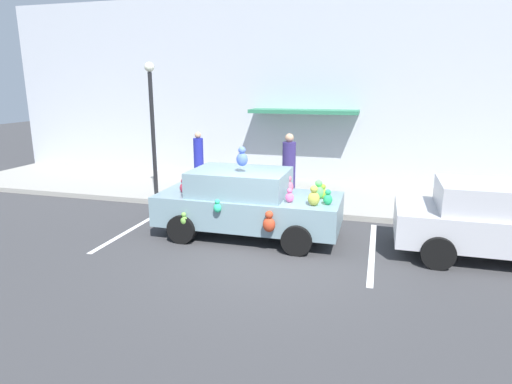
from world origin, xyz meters
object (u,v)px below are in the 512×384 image
plush_covered_car (247,202)px  parked_sedan_behind (502,221)px  pedestrian_near_shopfront (199,160)px  teddy_bear_on_sidewalk (202,184)px  street_lamp_post (152,116)px  pedestrian_walking_past (289,169)px

plush_covered_car → parked_sedan_behind: bearing=0.7°
plush_covered_car → pedestrian_near_shopfront: plush_covered_car is taller
teddy_bear_on_sidewalk → pedestrian_near_shopfront: 1.59m
teddy_bear_on_sidewalk → street_lamp_post: size_ratio=0.19×
teddy_bear_on_sidewalk → pedestrian_walking_past: pedestrian_walking_past is taller
parked_sedan_behind → street_lamp_post: (-8.87, 2.22, 1.75)m
pedestrian_near_shopfront → pedestrian_walking_past: 3.44m
pedestrian_walking_past → pedestrian_near_shopfront: bearing=162.3°
street_lamp_post → pedestrian_walking_past: bearing=10.1°
street_lamp_post → pedestrian_near_shopfront: (0.66, 1.75, -1.56)m
teddy_bear_on_sidewalk → street_lamp_post: 2.47m
pedestrian_walking_past → parked_sedan_behind: bearing=-30.7°
pedestrian_walking_past → street_lamp_post: bearing=-169.9°
teddy_bear_on_sidewalk → street_lamp_post: bearing=-163.7°
teddy_bear_on_sidewalk → street_lamp_post: (-1.33, -0.39, 2.04)m
plush_covered_car → street_lamp_post: bearing=147.5°
teddy_bear_on_sidewalk → pedestrian_near_shopfront: bearing=116.0°
plush_covered_car → teddy_bear_on_sidewalk: bearing=130.2°
street_lamp_post → pedestrian_near_shopfront: size_ratio=2.21×
plush_covered_car → parked_sedan_behind: (5.28, 0.07, -0.01)m
street_lamp_post → pedestrian_walking_past: street_lamp_post is taller
parked_sedan_behind → street_lamp_post: 9.31m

